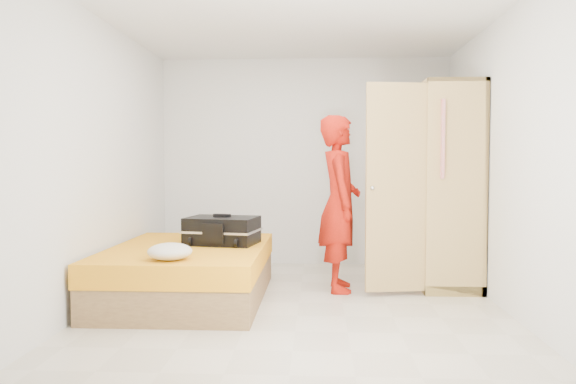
# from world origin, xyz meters

# --- Properties ---
(room) EXTENTS (4.00, 4.02, 2.60)m
(room) POSITION_xyz_m (0.00, 0.00, 1.30)
(room) COLOR beige
(room) RESTS_ON ground
(bed) EXTENTS (1.42, 2.02, 0.50)m
(bed) POSITION_xyz_m (-1.05, 0.10, 0.25)
(bed) COLOR #9B7946
(bed) RESTS_ON ground
(wardrobe) EXTENTS (1.17, 1.27, 2.10)m
(wardrobe) POSITION_xyz_m (1.45, 0.85, 1.00)
(wardrobe) COLOR tan
(wardrobe) RESTS_ON ground
(person) EXTENTS (0.45, 0.66, 1.76)m
(person) POSITION_xyz_m (0.39, 0.54, 0.88)
(person) COLOR red
(person) RESTS_ON ground
(suitcase) EXTENTS (0.75, 0.61, 0.29)m
(suitcase) POSITION_xyz_m (-0.76, 0.28, 0.63)
(suitcase) COLOR black
(suitcase) RESTS_ON bed
(round_cushion) EXTENTS (0.36, 0.36, 0.14)m
(round_cushion) POSITION_xyz_m (-1.03, -0.64, 0.57)
(round_cushion) COLOR white
(round_cushion) RESTS_ON bed
(pillow) EXTENTS (0.60, 0.31, 0.11)m
(pillow) POSITION_xyz_m (-0.93, 0.95, 0.55)
(pillow) COLOR white
(pillow) RESTS_ON bed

